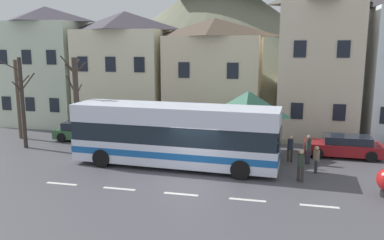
% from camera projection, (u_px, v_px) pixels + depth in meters
% --- Properties ---
extents(ground_plane, '(40.00, 60.00, 0.07)m').
position_uv_depth(ground_plane, '(190.00, 181.00, 19.74)').
color(ground_plane, '#4C4B50').
extents(townhouse_00, '(6.40, 5.75, 9.73)m').
position_uv_depth(townhouse_00, '(48.00, 66.00, 33.52)').
color(townhouse_00, beige).
rests_on(townhouse_00, ground_plane).
extents(townhouse_01, '(6.73, 5.90, 9.22)m').
position_uv_depth(townhouse_01, '(126.00, 70.00, 32.08)').
color(townhouse_01, beige).
rests_on(townhouse_01, ground_plane).
extents(townhouse_02, '(6.90, 5.21, 8.59)m').
position_uv_depth(townhouse_02, '(214.00, 76.00, 30.19)').
color(townhouse_02, beige).
rests_on(townhouse_02, ground_plane).
extents(townhouse_03, '(5.40, 5.81, 11.21)m').
position_uv_depth(townhouse_03, '(317.00, 59.00, 28.57)').
color(townhouse_03, beige).
rests_on(townhouse_03, ground_plane).
extents(hilltop_castle, '(42.72, 42.72, 21.20)m').
position_uv_depth(hilltop_castle, '(220.00, 34.00, 46.24)').
color(hilltop_castle, '#6D705A').
rests_on(hilltop_castle, ground_plane).
extents(transit_bus, '(11.45, 3.05, 3.42)m').
position_uv_depth(transit_bus, '(175.00, 136.00, 21.78)').
color(transit_bus, white).
rests_on(transit_bus, ground_plane).
extents(bus_shelter, '(3.60, 3.60, 3.94)m').
position_uv_depth(bus_shelter, '(248.00, 104.00, 23.78)').
color(bus_shelter, '#473D33').
rests_on(bus_shelter, ground_plane).
extents(parked_car_01, '(4.49, 1.92, 1.30)m').
position_uv_depth(parked_car_01, '(344.00, 146.00, 23.88)').
color(parked_car_01, maroon).
rests_on(parked_car_01, ground_plane).
extents(parked_car_02, '(4.16, 2.11, 1.30)m').
position_uv_depth(parked_car_02, '(84.00, 131.00, 28.04)').
color(parked_car_02, '#315B38').
rests_on(parked_car_02, ground_plane).
extents(pedestrian_00, '(0.33, 0.36, 1.44)m').
position_uv_depth(pedestrian_00, '(316.00, 158.00, 20.87)').
color(pedestrian_00, '#2D2D38').
rests_on(pedestrian_00, ground_plane).
extents(pedestrian_01, '(0.33, 0.32, 1.62)m').
position_uv_depth(pedestrian_01, '(301.00, 163.00, 19.46)').
color(pedestrian_01, '#38332D').
rests_on(pedestrian_01, ground_plane).
extents(pedestrian_02, '(0.33, 0.32, 1.55)m').
position_uv_depth(pedestrian_02, '(290.00, 147.00, 22.74)').
color(pedestrian_02, '#38332D').
rests_on(pedestrian_02, ground_plane).
extents(pedestrian_03, '(0.29, 0.34, 1.67)m').
position_uv_depth(pedestrian_03, '(308.00, 149.00, 22.36)').
color(pedestrian_03, '#2D2D38').
rests_on(pedestrian_03, ground_plane).
extents(public_bench, '(1.70, 0.48, 0.87)m').
position_uv_depth(public_bench, '(235.00, 140.00, 26.20)').
color(public_bench, brown).
rests_on(public_bench, ground_plane).
extents(bare_tree_00, '(1.66, 1.16, 5.61)m').
position_uv_depth(bare_tree_00, '(18.00, 98.00, 28.13)').
color(bare_tree_00, brown).
rests_on(bare_tree_00, ground_plane).
extents(bare_tree_01, '(1.22, 1.45, 6.03)m').
position_uv_depth(bare_tree_01, '(77.00, 104.00, 24.15)').
color(bare_tree_01, '#382D28').
rests_on(bare_tree_01, ground_plane).
extents(bare_tree_02, '(1.38, 2.10, 5.87)m').
position_uv_depth(bare_tree_02, '(22.00, 101.00, 25.52)').
color(bare_tree_02, '#382D28').
rests_on(bare_tree_02, ground_plane).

